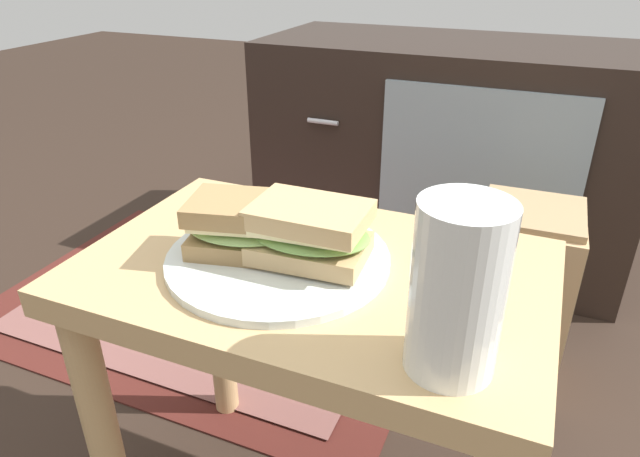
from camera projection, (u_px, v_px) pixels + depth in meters
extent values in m
cube|color=tan|center=(313.00, 276.00, 0.68)|extent=(0.56, 0.36, 0.04)
cylinder|color=tan|center=(103.00, 437.00, 0.75)|extent=(0.04, 0.04, 0.43)
cylinder|color=tan|center=(219.00, 318.00, 0.99)|extent=(0.04, 0.04, 0.43)
cylinder|color=tan|center=(506.00, 395.00, 0.82)|extent=(0.04, 0.04, 0.43)
cube|color=black|center=(444.00, 151.00, 1.54)|extent=(0.96, 0.44, 0.58)
cube|color=#8C9EA8|center=(476.00, 183.00, 1.31)|extent=(0.46, 0.01, 0.44)
cylinder|color=silver|center=(323.00, 122.00, 1.39)|extent=(0.08, 0.01, 0.01)
cylinder|color=silver|center=(323.00, 203.00, 1.49)|extent=(0.08, 0.01, 0.01)
cube|color=#4C1E19|center=(214.00, 302.00, 1.40)|extent=(1.04, 0.72, 0.01)
cube|color=brown|center=(213.00, 301.00, 1.39)|extent=(0.85, 0.59, 0.00)
cylinder|color=silver|center=(278.00, 258.00, 0.68)|extent=(0.27, 0.27, 0.01)
cube|color=#9E7A4C|center=(245.00, 241.00, 0.68)|extent=(0.14, 0.11, 0.02)
ellipsoid|color=#8CB260|center=(244.00, 227.00, 0.67)|extent=(0.15, 0.12, 0.02)
cube|color=beige|center=(243.00, 219.00, 0.67)|extent=(0.13, 0.11, 0.01)
cube|color=#9E7A4C|center=(243.00, 209.00, 0.66)|extent=(0.14, 0.11, 0.02)
cube|color=tan|center=(312.00, 249.00, 0.66)|extent=(0.14, 0.10, 0.02)
ellipsoid|color=#729E4C|center=(312.00, 234.00, 0.65)|extent=(0.15, 0.11, 0.02)
cube|color=beige|center=(312.00, 226.00, 0.64)|extent=(0.13, 0.09, 0.01)
cube|color=tan|center=(312.00, 215.00, 0.64)|extent=(0.13, 0.09, 0.02)
cylinder|color=silver|center=(457.00, 290.00, 0.48)|extent=(0.08, 0.08, 0.16)
cylinder|color=#C67219|center=(455.00, 303.00, 0.48)|extent=(0.07, 0.07, 0.13)
cylinder|color=white|center=(465.00, 232.00, 0.45)|extent=(0.07, 0.07, 0.01)
cube|color=tan|center=(517.00, 299.00, 1.11)|extent=(0.19, 0.18, 0.35)
cube|color=tan|center=(534.00, 213.00, 1.02)|extent=(0.18, 0.15, 0.03)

